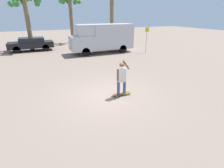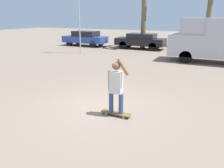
% 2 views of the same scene
% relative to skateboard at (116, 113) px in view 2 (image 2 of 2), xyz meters
% --- Properties ---
extents(ground_plane, '(80.00, 80.00, 0.00)m').
position_rel_skateboard_xyz_m(ground_plane, '(-0.65, 0.32, -0.08)').
color(ground_plane, gray).
extents(skateboard, '(0.94, 0.25, 0.10)m').
position_rel_skateboard_xyz_m(skateboard, '(0.00, 0.00, 0.00)').
color(skateboard, brown).
rests_on(skateboard, ground_plane).
extents(person_skateboarder, '(0.66, 0.24, 1.70)m').
position_rel_skateboard_xyz_m(person_skateboarder, '(-0.00, -0.00, 0.92)').
color(person_skateboarder, '#384C7A').
rests_on(person_skateboarder, skateboard).
extents(camper_van, '(6.31, 2.08, 2.81)m').
position_rel_skateboard_xyz_m(camper_van, '(2.91, 10.02, 1.46)').
color(camper_van, black).
rests_on(camper_van, ground_plane).
extents(parked_car_black, '(4.51, 1.79, 1.40)m').
position_rel_skateboard_xyz_m(parked_car_black, '(-3.84, 13.95, 0.69)').
color(parked_car_black, black).
rests_on(parked_car_black, ground_plane).
extents(parked_car_blue, '(4.46, 1.79, 1.48)m').
position_rel_skateboard_xyz_m(parked_car_blue, '(-9.61, 13.59, 0.71)').
color(parked_car_blue, black).
rests_on(parked_car_blue, ground_plane).
extents(flagpole, '(0.88, 0.12, 6.98)m').
position_rel_skateboard_xyz_m(flagpole, '(-7.40, 9.45, 3.87)').
color(flagpole, '#B7B7BC').
rests_on(flagpole, ground_plane).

